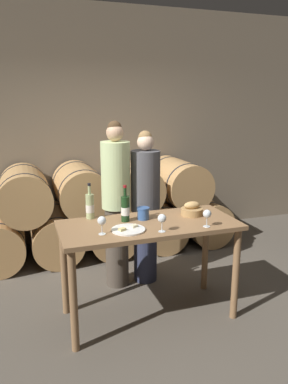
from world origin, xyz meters
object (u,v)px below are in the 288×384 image
(blue_crock, at_px, (143,213))
(tasting_table, at_px, (149,237))
(person_right, at_px, (145,207))
(wine_bottle_red, at_px, (125,209))
(wine_bottle_white, at_px, (90,206))
(cheese_plate, at_px, (128,229))
(wine_glass_left, at_px, (162,219))
(bread_basket, at_px, (192,210))
(wine_glass_far_left, at_px, (102,221))
(person_left, at_px, (116,204))
(wine_glass_center, at_px, (207,214))

(blue_crock, bearing_deg, tasting_table, -83.10)
(person_right, height_order, wine_bottle_red, person_right)
(wine_bottle_white, relative_size, cheese_plate, 1.16)
(wine_bottle_red, bearing_deg, tasting_table, -32.67)
(tasting_table, xyz_separation_m, wine_glass_left, (0.03, -0.24, 0.24))
(blue_crock, distance_m, bread_basket, 0.48)
(person_right, bearing_deg, bread_basket, -66.60)
(wine_glass_far_left, bearing_deg, tasting_table, 17.35)
(person_right, bearing_deg, wine_glass_far_left, -128.29)
(tasting_table, height_order, blue_crock, blue_crock)
(tasting_table, relative_size, wine_bottle_red, 4.77)
(wine_bottle_red, relative_size, wine_glass_left, 2.18)
(bread_basket, height_order, wine_glass_far_left, wine_glass_far_left)
(tasting_table, height_order, bread_basket, bread_basket)
(wine_bottle_red, bearing_deg, bread_basket, -2.20)
(person_left, bearing_deg, wine_glass_center, -59.39)
(blue_crock, height_order, bread_basket, bread_basket)
(person_left, bearing_deg, person_right, -0.00)
(wine_glass_center, bearing_deg, bread_basket, 85.92)
(wine_bottle_red, bearing_deg, wine_bottle_white, 147.19)
(blue_crock, xyz_separation_m, wine_glass_center, (0.45, -0.37, 0.05))
(wine_glass_left, bearing_deg, wine_glass_center, -1.21)
(person_right, bearing_deg, blue_crock, -110.81)
(blue_crock, bearing_deg, cheese_plate, -131.20)
(cheese_plate, xyz_separation_m, wine_glass_left, (0.26, -0.12, 0.10))
(person_right, bearing_deg, tasting_table, -106.32)
(wine_bottle_red, distance_m, wine_glass_center, 0.72)
(tasting_table, relative_size, wine_glass_far_left, 10.40)
(cheese_plate, bearing_deg, tasting_table, 28.58)
(bread_basket, distance_m, wine_glass_far_left, 0.95)
(tasting_table, relative_size, bread_basket, 7.61)
(wine_bottle_white, xyz_separation_m, wine_glass_far_left, (0.01, -0.44, -0.01))
(tasting_table, height_order, wine_bottle_red, wine_bottle_red)
(wine_glass_center, bearing_deg, wine_glass_left, 178.79)
(person_right, distance_m, blue_crock, 0.62)
(person_left, distance_m, bread_basket, 0.83)
(tasting_table, xyz_separation_m, person_left, (-0.12, 0.69, 0.13))
(wine_bottle_white, relative_size, blue_crock, 2.88)
(person_right, height_order, wine_glass_center, person_right)
(person_left, xyz_separation_m, cheese_plate, (-0.11, -0.82, 0.01))
(blue_crock, bearing_deg, wine_glass_far_left, -149.23)
(wine_glass_far_left, relative_size, wine_glass_center, 1.00)
(wine_bottle_white, bearing_deg, bread_basket, -12.60)
(bread_basket, bearing_deg, blue_crock, 176.77)
(wine_glass_center, bearing_deg, wine_bottle_white, 148.64)
(person_left, xyz_separation_m, person_right, (0.32, -0.00, -0.06))
(wine_bottle_red, distance_m, cheese_plate, 0.27)
(wine_bottle_red, bearing_deg, person_left, 83.63)
(wine_bottle_red, height_order, wine_glass_left, wine_bottle_red)
(tasting_table, distance_m, blue_crock, 0.23)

